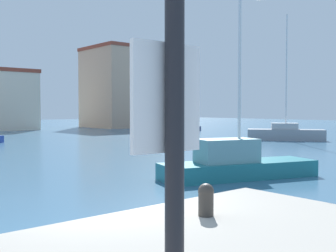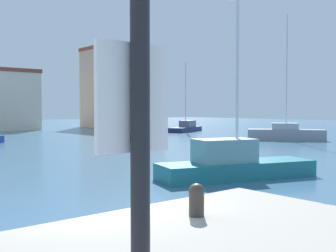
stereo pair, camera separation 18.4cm
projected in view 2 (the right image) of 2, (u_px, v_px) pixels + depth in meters
The scene contains 6 objects.
water at pixel (136, 145), 32.84m from camera, with size 160.00×160.00×0.00m, color #38607F.
mooring_bollard at pixel (197, 199), 6.61m from camera, with size 0.25×0.25×0.52m.
sailboat_navy_outer_mooring at pixel (186, 127), 52.17m from camera, with size 6.68×4.32×8.70m.
sailboat_grey_far_left at pixel (286, 133), 37.75m from camera, with size 5.60×6.48×11.33m.
sailboat_teal_distant_north at pixel (233, 164), 17.10m from camera, with size 6.89×3.77×8.99m.
yacht_club at pixel (122, 88), 65.37m from camera, with size 9.77×9.87×12.34m.
Camera 2 is at (-4.05, -6.76, 2.84)m, focal length 44.72 mm.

